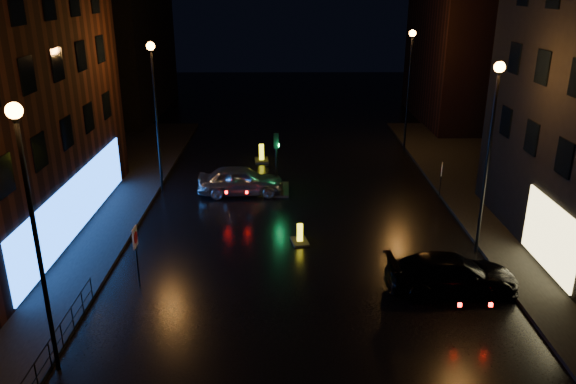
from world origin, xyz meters
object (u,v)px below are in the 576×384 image
Objects in this scene: traffic_signal at (276,182)px; dark_sedan at (452,274)px; road_sign_right at (442,172)px; bollard_far at (262,157)px; road_sign_left at (135,242)px; silver_hatchback at (241,180)px; bollard_near at (300,238)px.

traffic_signal reaches higher than dark_sedan.
road_sign_right reaches higher than dark_sedan.
dark_sedan reaches higher than bollard_far.
road_sign_left is 1.21× the size of road_sign_right.
dark_sedan is 2.07× the size of road_sign_left.
traffic_signal is at bearing 28.89° from dark_sedan.
silver_hatchback reaches higher than bollard_near.
bollard_far is (-2.23, 12.69, 0.05)m from bollard_near.
road_sign_left is at bearing -116.34° from traffic_signal.
dark_sedan is (8.93, -10.81, -0.08)m from silver_hatchback.
road_sign_left is at bearing -160.68° from bollard_near.
bollard_far is (-7.98, 17.08, -0.48)m from dark_sedan.
traffic_signal is at bearing 63.30° from road_sign_left.
bollard_far is at bearing 100.64° from traffic_signal.
road_sign_left reaches higher than road_sign_right.
road_sign_left is at bearing 158.78° from silver_hatchback.
road_sign_right is (9.10, -1.30, 1.03)m from traffic_signal.
road_sign_left is at bearing -109.76° from bollard_far.
road_sign_left is 17.26m from road_sign_right.
silver_hatchback is at bearing 37.11° from dark_sedan.
dark_sedan is 10.32m from road_sign_right.
silver_hatchback is 4.07× the size of bollard_near.
bollard_near is (3.18, -6.42, -0.61)m from silver_hatchback.
road_sign_right reaches higher than bollard_near.
silver_hatchback is 2.35× the size of road_sign_right.
dark_sedan is 18.86m from bollard_far.
dark_sedan is at bearing -58.69° from traffic_signal.
bollard_near is 0.84× the size of bollard_far.
road_sign_left reaches higher than dark_sedan.
road_sign_right is (10.17, -7.03, 1.27)m from bollard_far.
dark_sedan is 7.26m from bollard_near.
dark_sedan is 3.61× the size of bollard_far.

